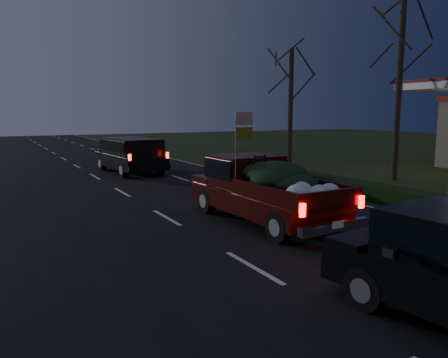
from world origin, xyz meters
name	(u,v)px	position (x,y,z in m)	size (l,w,h in m)	color
ground	(253,268)	(0.00, 0.00, 0.00)	(120.00, 120.00, 0.00)	black
road_asphalt	(253,268)	(0.00, 0.00, 0.01)	(14.00, 120.00, 0.02)	black
hedge_row	(394,197)	(7.80, 3.00, 0.30)	(1.00, 10.00, 0.60)	black
bare_tree_mid	(401,45)	(12.50, 7.00, 6.35)	(3.60, 3.60, 8.50)	black
bare_tree_far	(291,79)	(11.50, 14.00, 5.23)	(3.60, 3.60, 7.00)	black
pickup_truck	(263,186)	(2.41, 3.25, 1.09)	(2.29, 5.60, 2.91)	#3E0908
lead_suv	(130,152)	(2.07, 15.66, 1.16)	(2.63, 5.49, 1.53)	black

